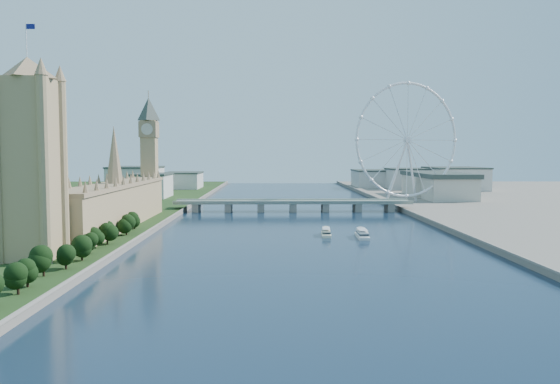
{
  "coord_description": "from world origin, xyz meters",
  "views": [
    {
      "loc": [
        -20.51,
        -206.14,
        53.57
      ],
      "look_at": [
        -13.62,
        210.0,
        24.46
      ],
      "focal_mm": 35.0,
      "sensor_mm": 36.0,
      "label": 1
    }
  ],
  "objects_px": {
    "victoria_tower": "(30,152)",
    "london_eye": "(407,140)",
    "tour_boat_near": "(326,236)",
    "tour_boat_far": "(362,238)"
  },
  "relations": [
    {
      "from": "tour_boat_near",
      "to": "tour_boat_far",
      "type": "distance_m",
      "value": 23.97
    },
    {
      "from": "london_eye",
      "to": "tour_boat_near",
      "type": "xyz_separation_m",
      "value": [
        -104.32,
        -207.19,
        -67.52
      ]
    },
    {
      "from": "victoria_tower",
      "to": "tour_boat_near",
      "type": "height_order",
      "value": "victoria_tower"
    },
    {
      "from": "london_eye",
      "to": "tour_boat_far",
      "type": "bearing_deg",
      "value": -110.8
    },
    {
      "from": "victoria_tower",
      "to": "tour_boat_far",
      "type": "bearing_deg",
      "value": 25.84
    },
    {
      "from": "london_eye",
      "to": "victoria_tower",
      "type": "bearing_deg",
      "value": -130.35
    },
    {
      "from": "victoria_tower",
      "to": "tour_boat_far",
      "type": "height_order",
      "value": "victoria_tower"
    },
    {
      "from": "tour_boat_near",
      "to": "london_eye",
      "type": "bearing_deg",
      "value": 67.45
    },
    {
      "from": "victoria_tower",
      "to": "london_eye",
      "type": "bearing_deg",
      "value": 49.65
    },
    {
      "from": "london_eye",
      "to": "tour_boat_far",
      "type": "distance_m",
      "value": 241.13
    }
  ]
}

